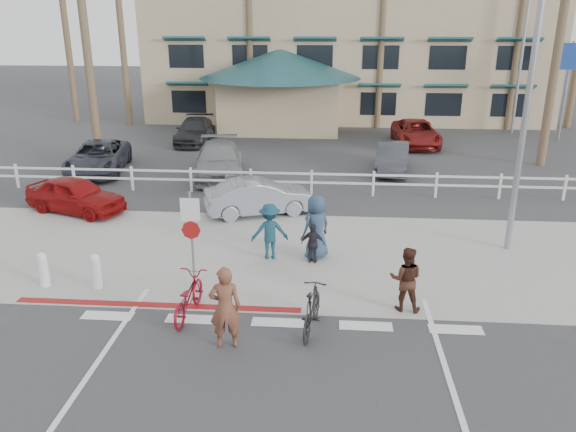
# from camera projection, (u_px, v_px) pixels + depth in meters

# --- Properties ---
(ground) EXTENTS (140.00, 140.00, 0.00)m
(ground) POSITION_uv_depth(u_px,v_px,m) (275.00, 337.00, 12.26)
(ground) COLOR #333335
(bike_path) EXTENTS (12.00, 16.00, 0.01)m
(bike_path) POSITION_uv_depth(u_px,v_px,m) (265.00, 395.00, 10.38)
(bike_path) COLOR #333335
(bike_path) RESTS_ON ground
(sidewalk_plaza) EXTENTS (22.00, 7.00, 0.01)m
(sidewalk_plaza) POSITION_uv_depth(u_px,v_px,m) (290.00, 255.00, 16.49)
(sidewalk_plaza) COLOR gray
(sidewalk_plaza) RESTS_ON ground
(cross_street) EXTENTS (40.00, 5.00, 0.01)m
(cross_street) POSITION_uv_depth(u_px,v_px,m) (298.00, 211.00, 20.25)
(cross_street) COLOR #333335
(cross_street) RESTS_ON ground
(parking_lot) EXTENTS (50.00, 16.00, 0.01)m
(parking_lot) POSITION_uv_depth(u_px,v_px,m) (309.00, 152.00, 29.17)
(parking_lot) COLOR #333335
(parking_lot) RESTS_ON ground
(curb_red) EXTENTS (7.00, 0.25, 0.02)m
(curb_red) POSITION_uv_depth(u_px,v_px,m) (157.00, 305.00, 13.60)
(curb_red) COLOR maroon
(curb_red) RESTS_ON ground
(rail_fence) EXTENTS (29.40, 0.16, 1.00)m
(rail_fence) POSITION_uv_depth(u_px,v_px,m) (314.00, 183.00, 21.92)
(rail_fence) COLOR silver
(rail_fence) RESTS_ON ground
(building) EXTENTS (28.00, 16.00, 11.30)m
(building) POSITION_uv_depth(u_px,v_px,m) (346.00, 31.00, 39.35)
(building) COLOR tan
(building) RESTS_ON ground
(sign_post) EXTENTS (0.50, 0.10, 2.90)m
(sign_post) POSITION_uv_depth(u_px,v_px,m) (192.00, 236.00, 14.01)
(sign_post) COLOR gray
(sign_post) RESTS_ON ground
(bollard_0) EXTENTS (0.26, 0.26, 0.95)m
(bollard_0) POSITION_uv_depth(u_px,v_px,m) (96.00, 271.00, 14.33)
(bollard_0) COLOR silver
(bollard_0) RESTS_ON ground
(bollard_1) EXTENTS (0.26, 0.26, 0.95)m
(bollard_1) POSITION_uv_depth(u_px,v_px,m) (43.00, 269.00, 14.43)
(bollard_1) COLOR silver
(bollard_1) RESTS_ON ground
(streetlight_0) EXTENTS (0.60, 2.00, 9.00)m
(streetlight_0) POSITION_uv_depth(u_px,v_px,m) (528.00, 98.00, 15.45)
(streetlight_0) COLOR gray
(streetlight_0) RESTS_ON ground
(streetlight_1) EXTENTS (0.60, 2.00, 9.50)m
(streetlight_1) POSITION_uv_depth(u_px,v_px,m) (522.00, 51.00, 32.35)
(streetlight_1) COLOR gray
(streetlight_1) RESTS_ON ground
(info_sign) EXTENTS (1.20, 0.16, 5.60)m
(info_sign) POSITION_uv_depth(u_px,v_px,m) (566.00, 90.00, 30.98)
(info_sign) COLOR navy
(info_sign) RESTS_ON ground
(palm_0) EXTENTS (4.00, 4.00, 15.00)m
(palm_0) POSITION_uv_depth(u_px,v_px,m) (62.00, 2.00, 35.34)
(palm_0) COLOR #1D4B22
(palm_0) RESTS_ON ground
(palm_1) EXTENTS (4.00, 4.00, 13.00)m
(palm_1) POSITION_uv_depth(u_px,v_px,m) (120.00, 19.00, 34.44)
(palm_1) COLOR #1D4B22
(palm_1) RESTS_ON ground
(palm_3) EXTENTS (4.00, 4.00, 14.00)m
(palm_3) POSITION_uv_depth(u_px,v_px,m) (249.00, 10.00, 33.70)
(palm_3) COLOR #1D4B22
(palm_3) RESTS_ON ground
(palm_4) EXTENTS (4.00, 4.00, 15.00)m
(palm_4) POSITION_uv_depth(u_px,v_px,m) (316.00, 1.00, 34.18)
(palm_4) COLOR #1D4B22
(palm_4) RESTS_ON ground
(palm_5) EXTENTS (4.00, 4.00, 13.00)m
(palm_5) POSITION_uv_depth(u_px,v_px,m) (383.00, 19.00, 33.28)
(palm_5) COLOR #1D4B22
(palm_5) RESTS_ON ground
(palm_7) EXTENTS (4.00, 4.00, 14.00)m
(palm_7) POSITION_uv_depth(u_px,v_px,m) (522.00, 10.00, 32.54)
(palm_7) COLOR #1D4B22
(palm_7) RESTS_ON ground
(palm_10) EXTENTS (4.00, 4.00, 12.00)m
(palm_10) POSITION_uv_depth(u_px,v_px,m) (85.00, 31.00, 25.07)
(palm_10) COLOR #1D4B22
(palm_10) RESTS_ON ground
(palm_11) EXTENTS (4.00, 4.00, 14.00)m
(palm_11) POSITION_uv_depth(u_px,v_px,m) (564.00, 7.00, 24.15)
(palm_11) COLOR #1D4B22
(palm_11) RESTS_ON ground
(bike_red) EXTENTS (0.81, 1.92, 0.98)m
(bike_red) POSITION_uv_depth(u_px,v_px,m) (188.00, 297.00, 12.99)
(bike_red) COLOR maroon
(bike_red) RESTS_ON ground
(rider_red) EXTENTS (0.73, 0.54, 1.84)m
(rider_red) POSITION_uv_depth(u_px,v_px,m) (225.00, 308.00, 11.63)
(rider_red) COLOR brown
(rider_red) RESTS_ON ground
(bike_black) EXTENTS (0.78, 1.84, 1.07)m
(bike_black) POSITION_uv_depth(u_px,v_px,m) (312.00, 310.00, 12.33)
(bike_black) COLOR black
(bike_black) RESTS_ON ground
(rider_black) EXTENTS (0.86, 0.71, 1.59)m
(rider_black) POSITION_uv_depth(u_px,v_px,m) (406.00, 279.00, 13.17)
(rider_black) COLOR #3C1F15
(rider_black) RESTS_ON ground
(pedestrian_a) EXTENTS (1.16, 0.80, 1.65)m
(pedestrian_a) POSITION_uv_depth(u_px,v_px,m) (270.00, 231.00, 16.02)
(pedestrian_a) COLOR #133949
(pedestrian_a) RESTS_ON ground
(pedestrian_child) EXTENTS (0.71, 0.37, 1.16)m
(pedestrian_child) POSITION_uv_depth(u_px,v_px,m) (313.00, 244.00, 15.80)
(pedestrian_child) COLOR black
(pedestrian_child) RESTS_ON ground
(pedestrian_b) EXTENTS (1.09, 1.06, 1.89)m
(pedestrian_b) POSITION_uv_depth(u_px,v_px,m) (316.00, 227.00, 16.02)
(pedestrian_b) COLOR navy
(pedestrian_b) RESTS_ON ground
(car_white_sedan) EXTENTS (4.04, 2.52, 1.26)m
(car_white_sedan) POSITION_uv_depth(u_px,v_px,m) (260.00, 197.00, 19.75)
(car_white_sedan) COLOR gray
(car_white_sedan) RESTS_ON ground
(car_red_compact) EXTENTS (4.01, 2.66, 1.27)m
(car_red_compact) POSITION_uv_depth(u_px,v_px,m) (75.00, 195.00, 19.95)
(car_red_compact) COLOR maroon
(car_red_compact) RESTS_ON ground
(lot_car_0) EXTENTS (3.05, 5.20, 1.36)m
(lot_car_0) POSITION_uv_depth(u_px,v_px,m) (98.00, 157.00, 25.11)
(lot_car_0) COLOR #292C39
(lot_car_0) RESTS_ON ground
(lot_car_1) EXTENTS (2.84, 5.22, 1.43)m
(lot_car_1) POSITION_uv_depth(u_px,v_px,m) (219.00, 160.00, 24.43)
(lot_car_1) COLOR gray
(lot_car_1) RESTS_ON ground
(lot_car_3) EXTENTS (1.90, 4.08, 1.29)m
(lot_car_3) POSITION_uv_depth(u_px,v_px,m) (393.00, 158.00, 25.16)
(lot_car_3) COLOR #323439
(lot_car_3) RESTS_ON ground
(lot_car_4) EXTENTS (2.18, 4.65, 1.31)m
(lot_car_4) POSITION_uv_depth(u_px,v_px,m) (195.00, 131.00, 31.03)
(lot_car_4) COLOR black
(lot_car_4) RESTS_ON ground
(lot_car_5) EXTENTS (2.32, 4.87, 1.34)m
(lot_car_5) POSITION_uv_depth(u_px,v_px,m) (416.00, 133.00, 30.42)
(lot_car_5) COLOR maroon
(lot_car_5) RESTS_ON ground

